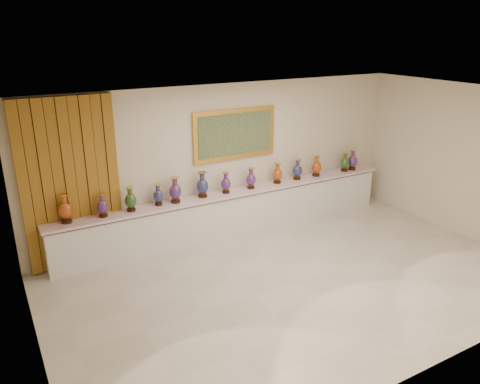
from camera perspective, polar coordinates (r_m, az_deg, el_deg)
The scene contains 17 objects.
ground at distance 8.00m, azimuth 7.15°, elevation -10.76°, with size 8.00×8.00×0.00m, color beige.
room at distance 8.45m, azimuth -16.64°, elevation 1.98°, with size 8.00×8.00×8.00m.
counter at distance 9.52m, azimuth -0.86°, elevation -2.53°, with size 7.28×0.48×0.90m.
vase_0 at distance 8.32m, azimuth -20.53°, elevation -2.07°, with size 0.26×0.26×0.50m.
vase_1 at distance 8.39m, azimuth -16.41°, elevation -1.69°, with size 0.20×0.20×0.42m.
vase_2 at distance 8.52m, azimuth -13.21°, elevation -0.99°, with size 0.24×0.24×0.45m.
vase_3 at distance 8.71m, azimuth -9.94°, elevation -0.45°, with size 0.22×0.22×0.40m.
vase_4 at distance 8.77m, azimuth -7.90°, elevation 0.09°, with size 0.27×0.27×0.49m.
vase_5 at distance 9.00m, azimuth -4.60°, elevation 0.75°, with size 0.25×0.25×0.50m.
vase_6 at distance 9.21m, azimuth -1.74°, elevation 1.02°, with size 0.23×0.23×0.42m.
vase_7 at distance 9.46m, azimuth 1.34°, elevation 1.56°, with size 0.25×0.25×0.43m.
vase_8 at distance 9.81m, azimuth 4.58°, elevation 2.20°, with size 0.20×0.20×0.44m.
vase_9 at distance 10.10m, azimuth 7.00°, elevation 2.66°, with size 0.22×0.22×0.45m.
vase_10 at distance 10.39m, azimuth 9.30°, elevation 3.03°, with size 0.27×0.27×0.46m.
vase_11 at distance 10.88m, azimuth 12.66°, elevation 3.51°, with size 0.22×0.22×0.44m.
vase_12 at distance 11.03m, azimuth 13.56°, elevation 3.72°, with size 0.26×0.26×0.47m.
label_card at distance 8.77m, azimuth -7.12°, elevation -1.41°, with size 0.10×0.06×0.00m, color white.
Camera 1 is at (-4.23, -5.47, 4.02)m, focal length 35.00 mm.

